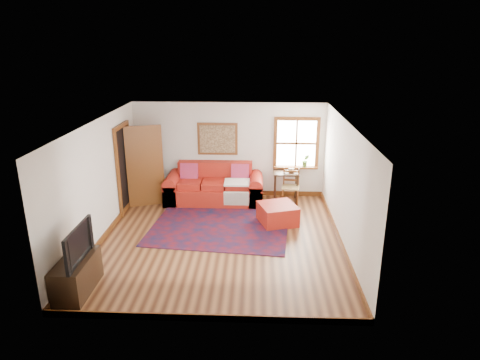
{
  "coord_description": "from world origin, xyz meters",
  "views": [
    {
      "loc": [
        0.74,
        -8.14,
        4.06
      ],
      "look_at": [
        0.38,
        0.6,
        1.14
      ],
      "focal_mm": 32.0,
      "sensor_mm": 36.0,
      "label": 1
    }
  ],
  "objects_px": {
    "red_leather_sofa": "(215,189)",
    "red_ottoman": "(278,214)",
    "side_table": "(286,177)",
    "media_cabinet": "(77,275)",
    "ladder_back_chair": "(291,185)"
  },
  "relations": [
    {
      "from": "red_leather_sofa",
      "to": "red_ottoman",
      "type": "relative_size",
      "value": 3.2
    },
    {
      "from": "red_leather_sofa",
      "to": "side_table",
      "type": "distance_m",
      "value": 1.87
    },
    {
      "from": "side_table",
      "to": "media_cabinet",
      "type": "relative_size",
      "value": 0.72
    },
    {
      "from": "red_leather_sofa",
      "to": "media_cabinet",
      "type": "distance_m",
      "value": 4.68
    },
    {
      "from": "side_table",
      "to": "media_cabinet",
      "type": "xyz_separation_m",
      "value": [
        -3.73,
        -4.37,
        -0.36
      ]
    },
    {
      "from": "red_leather_sofa",
      "to": "media_cabinet",
      "type": "relative_size",
      "value": 2.31
    },
    {
      "from": "red_ottoman",
      "to": "ladder_back_chair",
      "type": "bearing_deg",
      "value": 54.31
    },
    {
      "from": "red_ottoman",
      "to": "media_cabinet",
      "type": "relative_size",
      "value": 0.72
    },
    {
      "from": "red_leather_sofa",
      "to": "red_ottoman",
      "type": "distance_m",
      "value": 2.08
    },
    {
      "from": "ladder_back_chair",
      "to": "media_cabinet",
      "type": "bearing_deg",
      "value": -132.73
    },
    {
      "from": "side_table",
      "to": "media_cabinet",
      "type": "distance_m",
      "value": 5.75
    },
    {
      "from": "side_table",
      "to": "red_ottoman",
      "type": "bearing_deg",
      "value": -100.39
    },
    {
      "from": "ladder_back_chair",
      "to": "media_cabinet",
      "type": "height_order",
      "value": "ladder_back_chair"
    },
    {
      "from": "side_table",
      "to": "ladder_back_chair",
      "type": "bearing_deg",
      "value": -60.78
    },
    {
      "from": "red_ottoman",
      "to": "media_cabinet",
      "type": "xyz_separation_m",
      "value": [
        -3.47,
        -2.93,
        0.07
      ]
    }
  ]
}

